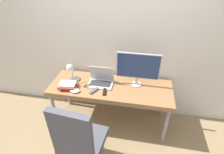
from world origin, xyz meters
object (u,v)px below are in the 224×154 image
(laptop, at_px, (101,80))
(monitor, at_px, (138,67))
(book_stack, at_px, (68,86))
(desk_lamp, at_px, (71,71))
(game_controller, at_px, (75,91))
(office_chair, at_px, (79,141))

(laptop, distance_m, monitor, 0.58)
(book_stack, bearing_deg, desk_lamp, 78.15)
(game_controller, bearing_deg, book_stack, 151.89)
(laptop, bearing_deg, game_controller, -139.26)
(game_controller, bearing_deg, office_chair, -66.66)
(laptop, height_order, book_stack, laptop)
(laptop, bearing_deg, book_stack, -155.78)
(laptop, distance_m, book_stack, 0.48)
(desk_lamp, distance_m, game_controller, 0.29)
(monitor, xyz_separation_m, game_controller, (-0.83, -0.33, -0.27))
(monitor, distance_m, game_controller, 0.94)
(monitor, relative_size, book_stack, 2.28)
(office_chair, xyz_separation_m, game_controller, (-0.29, 0.68, 0.13))
(book_stack, bearing_deg, office_chair, -60.55)
(office_chair, distance_m, game_controller, 0.75)
(office_chair, relative_size, book_stack, 4.26)
(desk_lamp, bearing_deg, office_chair, -65.70)
(desk_lamp, height_order, office_chair, office_chair)
(office_chair, relative_size, game_controller, 7.85)
(desk_lamp, height_order, game_controller, desk_lamp)
(laptop, height_order, game_controller, laptop)
(laptop, distance_m, desk_lamp, 0.44)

